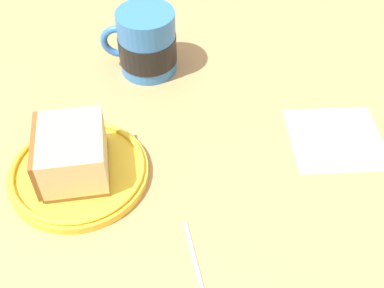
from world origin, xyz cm
name	(u,v)px	position (x,y,z in cm)	size (l,w,h in cm)	color
ground_plane	(164,166)	(0.00, 0.00, -1.50)	(148.67, 148.67, 2.99)	tan
small_plate	(79,172)	(-10.38, -3.38, 0.87)	(17.42, 17.42, 1.78)	yellow
cake_slice	(71,154)	(-10.64, -3.43, 4.28)	(9.88, 10.81, 6.26)	brown
tea_mug	(146,43)	(-4.00, 18.62, 4.69)	(11.41, 8.77, 9.89)	#3372BF
teaspoon	(202,288)	(5.54, -17.97, 0.35)	(4.31, 11.78, 0.80)	silver
folded_napkin	(336,138)	(22.85, 4.43, 0.30)	(12.11, 11.70, 0.60)	white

